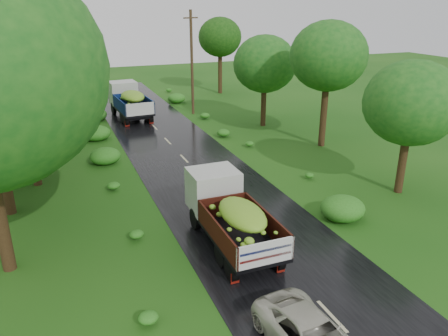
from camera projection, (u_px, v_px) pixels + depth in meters
ground at (332, 317)px, 13.80m from camera, size 120.00×120.00×0.00m
road at (261, 241)px, 18.13m from camera, size 6.50×80.00×0.02m
road_lines at (251, 230)px, 18.99m from camera, size 0.12×69.60×0.00m
truck_near at (229, 211)px, 17.59m from camera, size 2.17×6.02×2.53m
truck_far at (129, 99)px, 37.07m from camera, size 2.74×6.72×2.77m
utility_pole at (192, 62)px, 37.24m from camera, size 1.44×0.72×8.74m
trees_right at (288, 61)px, 31.91m from camera, size 4.74×31.19×7.49m
shrubs at (194, 164)px, 25.81m from camera, size 11.90×44.00×0.70m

